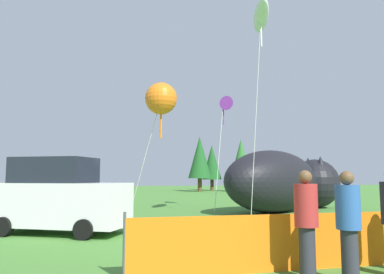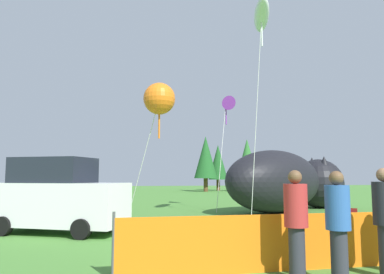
{
  "view_description": "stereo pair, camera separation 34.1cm",
  "coord_description": "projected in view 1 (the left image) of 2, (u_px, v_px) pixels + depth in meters",
  "views": [
    {
      "loc": [
        -2.42,
        -9.86,
        1.73
      ],
      "look_at": [
        0.41,
        4.31,
        3.26
      ],
      "focal_mm": 35.0,
      "sensor_mm": 36.0,
      "label": 1
    },
    {
      "loc": [
        -2.08,
        -9.92,
        1.73
      ],
      "look_at": [
        0.41,
        4.31,
        3.26
      ],
      "focal_mm": 35.0,
      "sensor_mm": 36.0,
      "label": 2
    }
  ],
  "objects": [
    {
      "name": "ground_plane",
      "position": [
        209.0,
        242.0,
        9.9
      ],
      "size": [
        120.0,
        120.0,
        0.0
      ],
      "primitive_type": "plane",
      "color": "#477F33"
    },
    {
      "name": "spectator_in_black_shirt",
      "position": [
        348.0,
        221.0,
        6.15
      ],
      "size": [
        0.4,
        0.4,
        1.82
      ],
      "color": "#2D2D38",
      "rests_on": "ground"
    },
    {
      "name": "horizon_tree_west",
      "position": [
        200.0,
        157.0,
        43.46
      ],
      "size": [
        2.69,
        2.69,
        6.41
      ],
      "color": "brown",
      "rests_on": "ground"
    },
    {
      "name": "kite_white_ghost",
      "position": [
        261.0,
        17.0,
        15.58
      ],
      "size": [
        1.51,
        2.94,
        8.79
      ],
      "color": "silver",
      "rests_on": "ground"
    },
    {
      "name": "kite_purple_delta",
      "position": [
        223.0,
        102.0,
        20.77
      ],
      "size": [
        1.53,
        2.62,
        6.41
      ],
      "color": "silver",
      "rests_on": "ground"
    },
    {
      "name": "kite_orange_flower",
      "position": [
        161.0,
        99.0,
        12.13
      ],
      "size": [
        1.55,
        2.0,
        4.77
      ],
      "color": "silver",
      "rests_on": "ground"
    },
    {
      "name": "horizon_tree_east",
      "position": [
        212.0,
        162.0,
        46.66
      ],
      "size": [
        2.38,
        2.38,
        5.69
      ],
      "color": "brown",
      "rests_on": "ground"
    },
    {
      "name": "safety_fence",
      "position": [
        290.0,
        242.0,
        6.94
      ],
      "size": [
        6.12,
        0.27,
        1.13
      ],
      "rotation": [
        0.0,
        0.0,
        0.04
      ],
      "color": "orange",
      "rests_on": "ground"
    },
    {
      "name": "inflatable_cat",
      "position": [
        284.0,
        183.0,
        18.7
      ],
      "size": [
        8.25,
        6.45,
        2.99
      ],
      "rotation": [
        0.0,
        0.0,
        0.56
      ],
      "color": "black",
      "rests_on": "ground"
    },
    {
      "name": "parked_car",
      "position": [
        59.0,
        197.0,
        11.41
      ],
      "size": [
        4.44,
        3.19,
        2.31
      ],
      "rotation": [
        0.0,
        0.0,
        -0.42
      ],
      "color": "white",
      "rests_on": "ground"
    },
    {
      "name": "spectator_in_grey_shirt",
      "position": [
        306.0,
        219.0,
        6.4
      ],
      "size": [
        0.4,
        0.4,
        1.84
      ],
      "color": "#2D2D38",
      "rests_on": "ground"
    },
    {
      "name": "folding_chair",
      "position": [
        352.0,
        220.0,
        10.53
      ],
      "size": [
        0.67,
        0.67,
        0.86
      ],
      "rotation": [
        0.0,
        0.0,
        0.77
      ],
      "color": "maroon",
      "rests_on": "ground"
    },
    {
      "name": "horizon_tree_northeast",
      "position": [
        241.0,
        159.0,
        43.01
      ],
      "size": [
        2.53,
        2.53,
        6.03
      ],
      "color": "brown",
      "rests_on": "ground"
    }
  ]
}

